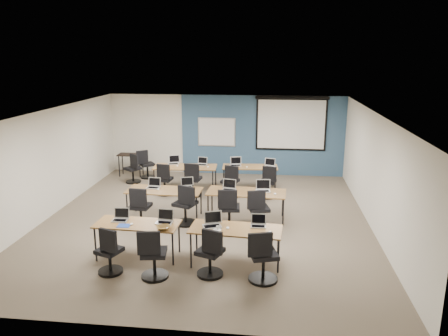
# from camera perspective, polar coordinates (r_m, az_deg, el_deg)

# --- Properties ---
(floor) EXTENTS (8.00, 9.00, 0.02)m
(floor) POSITION_cam_1_polar(r_m,az_deg,el_deg) (11.02, -2.36, -6.80)
(floor) COLOR #6B6354
(floor) RESTS_ON ground
(ceiling) EXTENTS (8.00, 9.00, 0.02)m
(ceiling) POSITION_cam_1_polar(r_m,az_deg,el_deg) (10.34, -2.52, 7.27)
(ceiling) COLOR white
(ceiling) RESTS_ON ground
(wall_back) EXTENTS (8.00, 0.04, 2.70)m
(wall_back) POSITION_cam_1_polar(r_m,az_deg,el_deg) (14.95, 0.21, 4.36)
(wall_back) COLOR beige
(wall_back) RESTS_ON ground
(wall_front) EXTENTS (8.00, 0.04, 2.70)m
(wall_front) POSITION_cam_1_polar(r_m,az_deg,el_deg) (6.43, -8.70, -10.14)
(wall_front) COLOR beige
(wall_front) RESTS_ON ground
(wall_left) EXTENTS (0.04, 9.00, 2.70)m
(wall_left) POSITION_cam_1_polar(r_m,az_deg,el_deg) (11.88, -21.88, 0.56)
(wall_left) COLOR beige
(wall_left) RESTS_ON ground
(wall_right) EXTENTS (0.04, 9.00, 2.70)m
(wall_right) POSITION_cam_1_polar(r_m,az_deg,el_deg) (10.74, 19.14, -0.60)
(wall_right) COLOR beige
(wall_right) RESTS_ON ground
(blue_accent_panel) EXTENTS (5.50, 0.04, 2.70)m
(blue_accent_panel) POSITION_cam_1_polar(r_m,az_deg,el_deg) (14.84, 5.01, 4.22)
(blue_accent_panel) COLOR #3D5977
(blue_accent_panel) RESTS_ON wall_back
(whiteboard) EXTENTS (1.28, 0.03, 0.98)m
(whiteboard) POSITION_cam_1_polar(r_m,az_deg,el_deg) (14.90, -0.97, 4.71)
(whiteboard) COLOR silver
(whiteboard) RESTS_ON wall_back
(projector_screen) EXTENTS (2.40, 0.10, 1.82)m
(projector_screen) POSITION_cam_1_polar(r_m,az_deg,el_deg) (14.70, 8.78, 6.12)
(projector_screen) COLOR black
(projector_screen) RESTS_ON wall_back
(training_table_front_left) EXTENTS (1.69, 0.70, 0.73)m
(training_table_front_left) POSITION_cam_1_polar(r_m,az_deg,el_deg) (9.04, -11.25, -7.37)
(training_table_front_left) COLOR #AA6A40
(training_table_front_left) RESTS_ON floor
(training_table_front_right) EXTENTS (1.80, 0.75, 0.73)m
(training_table_front_right) POSITION_cam_1_polar(r_m,az_deg,el_deg) (8.62, 1.54, -8.17)
(training_table_front_right) COLOR #9F7340
(training_table_front_right) RESTS_ON floor
(training_table_mid_left) EXTENTS (1.87, 0.78, 0.73)m
(training_table_mid_left) POSITION_cam_1_polar(r_m,az_deg,el_deg) (11.07, -7.80, -3.05)
(training_table_mid_left) COLOR #925E2F
(training_table_mid_left) RESTS_ON floor
(training_table_mid_right) EXTENTS (1.94, 0.81, 0.73)m
(training_table_mid_right) POSITION_cam_1_polar(r_m,az_deg,el_deg) (10.84, 2.94, -3.30)
(training_table_mid_right) COLOR brown
(training_table_mid_right) RESTS_ON floor
(training_table_back_left) EXTENTS (1.89, 0.79, 0.73)m
(training_table_back_left) POSITION_cam_1_polar(r_m,az_deg,el_deg) (13.27, -5.09, 0.03)
(training_table_back_left) COLOR #A16D3D
(training_table_back_left) RESTS_ON floor
(training_table_back_right) EXTENTS (1.66, 0.69, 0.73)m
(training_table_back_right) POSITION_cam_1_polar(r_m,az_deg,el_deg) (13.24, 3.41, 0.00)
(training_table_back_right) COLOR #995B2B
(training_table_back_right) RESTS_ON floor
(laptop_0) EXTENTS (0.31, 0.27, 0.24)m
(laptop_0) POSITION_cam_1_polar(r_m,az_deg,el_deg) (9.23, -13.36, -6.29)
(laptop_0) COLOR #A8A8A8
(laptop_0) RESTS_ON training_table_front_left
(mouse_0) EXTENTS (0.06, 0.10, 0.04)m
(mouse_0) POSITION_cam_1_polar(r_m,az_deg,el_deg) (8.97, -11.99, -7.18)
(mouse_0) COLOR white
(mouse_0) RESTS_ON training_table_front_left
(task_chair_0) EXTENTS (0.49, 0.47, 0.95)m
(task_chair_0) POSITION_cam_1_polar(r_m,az_deg,el_deg) (8.60, -14.74, -10.90)
(task_chair_0) COLOR black
(task_chair_0) RESTS_ON floor
(laptop_1) EXTENTS (0.33, 0.28, 0.25)m
(laptop_1) POSITION_cam_1_polar(r_m,az_deg,el_deg) (8.96, -7.74, -6.65)
(laptop_1) COLOR #B4B4B6
(laptop_1) RESTS_ON training_table_front_left
(mouse_1) EXTENTS (0.08, 0.10, 0.03)m
(mouse_1) POSITION_cam_1_polar(r_m,az_deg,el_deg) (8.65, -7.39, -7.81)
(mouse_1) COLOR white
(mouse_1) RESTS_ON training_table_front_left
(task_chair_1) EXTENTS (0.51, 0.51, 0.99)m
(task_chair_1) POSITION_cam_1_polar(r_m,az_deg,el_deg) (8.26, -9.26, -11.54)
(task_chair_1) COLOR black
(task_chair_1) RESTS_ON floor
(laptop_2) EXTENTS (0.36, 0.31, 0.27)m
(laptop_2) POSITION_cam_1_polar(r_m,az_deg,el_deg) (8.71, -1.52, -7.14)
(laptop_2) COLOR #B1B1B9
(laptop_2) RESTS_ON training_table_front_right
(mouse_2) EXTENTS (0.09, 0.12, 0.04)m
(mouse_2) POSITION_cam_1_polar(r_m,az_deg,el_deg) (8.59, 0.49, -7.82)
(mouse_2) COLOR white
(mouse_2) RESTS_ON training_table_front_right
(task_chair_2) EXTENTS (0.52, 0.50, 0.98)m
(task_chair_2) POSITION_cam_1_polar(r_m,az_deg,el_deg) (8.23, -1.77, -11.47)
(task_chair_2) COLOR black
(task_chair_2) RESTS_ON floor
(laptop_3) EXTENTS (0.30, 0.25, 0.23)m
(laptop_3) POSITION_cam_1_polar(r_m,az_deg,el_deg) (8.72, 4.52, -7.21)
(laptop_3) COLOR #A8A8A9
(laptop_3) RESTS_ON training_table_front_right
(mouse_3) EXTENTS (0.08, 0.11, 0.03)m
(mouse_3) POSITION_cam_1_polar(r_m,az_deg,el_deg) (8.45, 6.04, -8.32)
(mouse_3) COLOR white
(mouse_3) RESTS_ON training_table_front_right
(task_chair_3) EXTENTS (0.55, 0.54, 1.02)m
(task_chair_3) POSITION_cam_1_polar(r_m,az_deg,el_deg) (8.08, 5.06, -11.93)
(task_chair_3) COLOR black
(task_chair_3) RESTS_ON floor
(laptop_4) EXTENTS (0.32, 0.27, 0.25)m
(laptop_4) POSITION_cam_1_polar(r_m,az_deg,el_deg) (11.26, -9.17, -2.24)
(laptop_4) COLOR silver
(laptop_4) RESTS_ON training_table_mid_left
(mouse_4) EXTENTS (0.07, 0.10, 0.03)m
(mouse_4) POSITION_cam_1_polar(r_m,az_deg,el_deg) (11.07, -8.57, -2.78)
(mouse_4) COLOR white
(mouse_4) RESTS_ON training_table_mid_left
(task_chair_4) EXTENTS (0.52, 0.52, 1.00)m
(task_chair_4) POSITION_cam_1_polar(r_m,az_deg,el_deg) (10.67, -10.89, -5.44)
(task_chair_4) COLOR black
(task_chair_4) RESTS_ON floor
(laptop_5) EXTENTS (0.32, 0.27, 0.25)m
(laptop_5) POSITION_cam_1_polar(r_m,az_deg,el_deg) (11.19, -4.92, -2.21)
(laptop_5) COLOR #A8A8A8
(laptop_5) RESTS_ON training_table_mid_left
(mouse_5) EXTENTS (0.07, 0.10, 0.03)m
(mouse_5) POSITION_cam_1_polar(r_m,az_deg,el_deg) (10.87, -4.47, -2.99)
(mouse_5) COLOR white
(mouse_5) RESTS_ON training_table_mid_left
(task_chair_5) EXTENTS (0.57, 0.55, 1.03)m
(task_chair_5) POSITION_cam_1_polar(r_m,az_deg,el_deg) (10.61, -5.04, -5.25)
(task_chair_5) COLOR black
(task_chair_5) RESTS_ON floor
(laptop_6) EXTENTS (0.34, 0.29, 0.26)m
(laptop_6) POSITION_cam_1_polar(r_m,az_deg,el_deg) (10.93, 0.67, -2.55)
(laptop_6) COLOR #B7B8C0
(laptop_6) RESTS_ON training_table_mid_right
(mouse_6) EXTENTS (0.08, 0.11, 0.03)m
(mouse_6) POSITION_cam_1_polar(r_m,az_deg,el_deg) (10.86, 1.31, -2.96)
(mouse_6) COLOR white
(mouse_6) RESTS_ON training_table_mid_right
(task_chair_6) EXTENTS (0.55, 0.55, 1.03)m
(task_chair_6) POSITION_cam_1_polar(r_m,az_deg,el_deg) (10.30, 0.64, -5.82)
(task_chair_6) COLOR black
(task_chair_6) RESTS_ON floor
(laptop_7) EXTENTS (0.36, 0.31, 0.27)m
(laptop_7) POSITION_cam_1_polar(r_m,az_deg,el_deg) (10.89, 5.12, -2.66)
(laptop_7) COLOR silver
(laptop_7) RESTS_ON training_table_mid_right
(mouse_7) EXTENTS (0.09, 0.12, 0.04)m
(mouse_7) POSITION_cam_1_polar(r_m,az_deg,el_deg) (10.68, 6.68, -3.37)
(mouse_7) COLOR white
(mouse_7) RESTS_ON training_table_mid_right
(task_chair_7) EXTENTS (0.53, 0.52, 1.00)m
(task_chair_7) POSITION_cam_1_polar(r_m,az_deg,el_deg) (10.35, 4.47, -5.83)
(task_chair_7) COLOR black
(task_chair_7) RESTS_ON floor
(laptop_8) EXTENTS (0.33, 0.28, 0.25)m
(laptop_8) POSITION_cam_1_polar(r_m,az_deg,el_deg) (13.61, -6.59, 0.82)
(laptop_8) COLOR #B6B7C3
(laptop_8) RESTS_ON training_table_back_left
(mouse_8) EXTENTS (0.08, 0.11, 0.03)m
(mouse_8) POSITION_cam_1_polar(r_m,az_deg,el_deg) (13.30, -6.12, 0.28)
(mouse_8) COLOR white
(mouse_8) RESTS_ON training_table_back_left
(task_chair_8) EXTENTS (0.48, 0.48, 0.96)m
(task_chair_8) POSITION_cam_1_polar(r_m,az_deg,el_deg) (12.91, -7.82, -1.81)
(task_chair_8) COLOR black
(task_chair_8) RESTS_ON floor
(laptop_9) EXTENTS (0.30, 0.26, 0.23)m
(laptop_9) POSITION_cam_1_polar(r_m,az_deg,el_deg) (13.40, -2.85, 0.66)
(laptop_9) COLOR #B2B2B2
(laptop_9) RESTS_ON training_table_back_left
(mouse_9) EXTENTS (0.08, 0.11, 0.03)m
(mouse_9) POSITION_cam_1_polar(r_m,az_deg,el_deg) (13.13, -2.11, 0.16)
(mouse_9) COLOR white
(mouse_9) RESTS_ON training_table_back_left
(task_chair_9) EXTENTS (0.54, 0.54, 1.02)m
(task_chair_9) POSITION_cam_1_polar(r_m,az_deg,el_deg) (12.69, -4.17, -1.89)
(task_chair_9) COLOR black
(task_chair_9) RESTS_ON floor
(laptop_10) EXTENTS (0.34, 0.29, 0.26)m
(laptop_10) POSITION_cam_1_polar(r_m,az_deg,el_deg) (13.32, 1.53, 0.61)
(laptop_10) COLOR #AAAAB0
(laptop_10) RESTS_ON training_table_back_right
(mouse_10) EXTENTS (0.08, 0.10, 0.03)m
(mouse_10) POSITION_cam_1_polar(r_m,az_deg,el_deg) (13.12, 3.00, 0.14)
(mouse_10) COLOR white
(mouse_10) RESTS_ON training_table_back_right
(task_chair_10) EXTENTS (0.51, 0.50, 0.98)m
(task_chair_10) POSITION_cam_1_polar(r_m,az_deg,el_deg) (12.56, 0.85, -2.11)
(task_chair_10) COLOR black
(task_chair_10) RESTS_ON floor
(laptop_11) EXTENTS (0.33, 0.28, 0.25)m
(laptop_11) POSITION_cam_1_polar(r_m,az_deg,el_deg) (13.21, 6.02, 0.41)
(laptop_11) COLOR silver
(laptop_11) RESTS_ON training_table_back_right
(mouse_11) EXTENTS (0.06, 0.10, 0.03)m
(mouse_11) POSITION_cam_1_polar(r_m,az_deg,el_deg) (12.98, 6.37, -0.09)
(mouse_11) COLOR white
(mouse_11) RESTS_ON training_table_back_right
(task_chair_11) EXTENTS (0.49, 0.49, 0.97)m
(task_chair_11) POSITION_cam_1_polar(r_m,az_deg,el_deg) (12.59, 5.78, -2.17)
(task_chair_11) COLOR black
(task_chair_11) RESTS_ON floor
(blue_mousepad) EXTENTS (0.26, 0.22, 0.01)m
(blue_mousepad) POSITION_cam_1_polar(r_m,az_deg,el_deg) (8.95, -12.95, -7.35)
(blue_mousepad) COLOR #203EA0
(blue_mousepad) RESTS_ON training_table_front_left
(snack_bowl) EXTENTS (0.42, 0.42, 0.08)m
(snack_bowl) POSITION_cam_1_polar(r_m,az_deg,el_deg) (8.62, -7.94, -7.70)
(snack_bowl) COLOR brown
(snack_bowl) RESTS_ON training_table_front_left
(snack_plate) EXTENTS (0.19, 0.19, 0.01)m
(snack_plate) POSITION_cam_1_polar(r_m,az_deg,el_deg) (8.51, -0.91, -8.11)
(snack_plate) COLOR white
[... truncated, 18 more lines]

